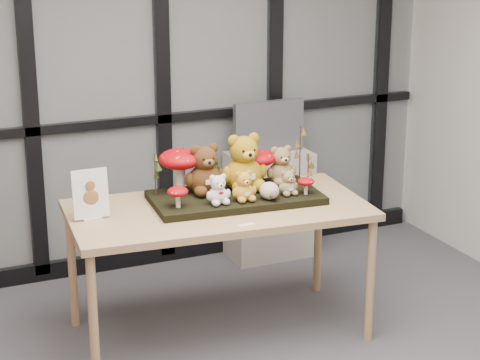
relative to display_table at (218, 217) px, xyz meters
name	(u,v)px	position (x,y,z in m)	size (l,w,h in m)	color
room_shell	(252,103)	(-0.36, -1.26, 0.95)	(5.00, 5.00, 5.00)	beige
glass_partition	(97,70)	(-0.36, 1.21, 0.69)	(4.90, 0.06, 2.78)	#2D383F
display_table	(218,217)	(0.00, 0.00, 0.00)	(1.76, 0.99, 0.80)	tan
diorama_tray	(236,198)	(0.13, 0.05, 0.09)	(0.98, 0.49, 0.04)	black
bear_pooh_yellow	(244,159)	(0.21, 0.12, 0.29)	(0.28, 0.26, 0.37)	#A67A11
bear_brown_medium	(204,166)	(-0.02, 0.15, 0.27)	(0.25, 0.22, 0.32)	#4B2A11
bear_tan_back	(281,163)	(0.47, 0.14, 0.24)	(0.20, 0.18, 0.26)	olive
bear_small_yellow	(244,184)	(0.13, -0.07, 0.20)	(0.15, 0.13, 0.19)	gold
bear_white_bow	(218,188)	(-0.03, -0.07, 0.20)	(0.15, 0.13, 0.19)	white
bear_beige_small	(288,181)	(0.41, -0.08, 0.19)	(0.13, 0.11, 0.16)	#8F754E
plush_cream_hedgehog	(269,190)	(0.27, -0.11, 0.16)	(0.09, 0.08, 0.11)	beige
mushroom_back_left	(180,168)	(-0.14, 0.23, 0.25)	(0.25, 0.25, 0.28)	#98040A
mushroom_back_right	(259,165)	(0.34, 0.18, 0.22)	(0.21, 0.21, 0.23)	#98040A
mushroom_front_left	(178,196)	(-0.25, -0.04, 0.17)	(0.12, 0.12, 0.13)	#98040A
mushroom_front_right	(306,185)	(0.51, -0.11, 0.16)	(0.10, 0.10, 0.11)	#98040A
sprig_green_far_left	(155,175)	(-0.30, 0.22, 0.23)	(0.05, 0.05, 0.25)	#1F3B0D
sprig_green_mid_left	(184,169)	(-0.11, 0.25, 0.24)	(0.05, 0.05, 0.26)	#1F3B0D
sprig_dry_far_right	(300,154)	(0.59, 0.12, 0.28)	(0.05, 0.05, 0.35)	brown
sprig_dry_mid_right	(308,171)	(0.58, -0.01, 0.21)	(0.05, 0.05, 0.21)	brown
sprig_green_centre	(216,170)	(0.09, 0.25, 0.21)	(0.05, 0.05, 0.20)	#1F3B0D
sign_holder	(91,197)	(-0.72, 0.08, 0.20)	(0.20, 0.06, 0.28)	silver
label_card	(246,225)	(0.02, -0.34, 0.07)	(0.10, 0.03, 0.00)	white
cabinet	(269,205)	(0.80, 1.00, -0.34)	(0.58, 0.34, 0.78)	#AAA298
monitor	(269,127)	(0.80, 1.01, 0.23)	(0.52, 0.05, 0.37)	#4E5156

